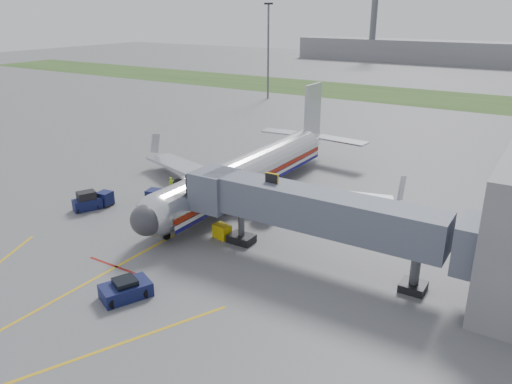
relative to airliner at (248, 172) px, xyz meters
The scene contains 16 objects.
ground 15.48m from the airliner, 90.01° to the right, with size 400.00×400.00×0.00m, color #565659.
grass_strip 74.80m from the airliner, 90.00° to the left, with size 300.00×25.00×0.01m, color #2D4C1E.
apron_markings 22.80m from the airliner, 90.01° to the right, with size 21.52×50.00×0.01m.
airliner is the anchor object (origin of this frame).
jet_bridge 16.54m from the airliner, 38.56° to the right, with size 25.30×4.00×6.90m.
light_mast_left 62.96m from the airliner, 118.72° to the left, with size 2.00×0.44×20.40m.
distant_terminal 155.08m from the airliner, 93.70° to the left, with size 120.00×14.00×8.00m, color slate.
control_tower 155.70m from the airliner, 104.96° to the left, with size 4.00×4.00×30.00m.
pushback_tug 22.41m from the airliner, 79.87° to the right, with size 3.30×3.96×1.42m.
baggage_tug 16.92m from the airliner, 133.31° to the right, with size 2.44×3.09×1.92m.
baggage_cart_a 15.22m from the airliner, 135.72° to the right, with size 1.51×1.51×1.51m.
baggage_cart_b 10.25m from the airliner, 131.32° to the right, with size 1.81×1.81×1.63m.
baggage_cart_c 4.92m from the airliner, 157.34° to the right, with size 1.71×1.71×1.50m.
belt_loader 8.99m from the airliner, 125.95° to the right, with size 1.78×4.23×2.01m.
ground_power_cart 11.31m from the airliner, 68.95° to the right, with size 1.73×1.33×1.23m.
ramp_worker 8.71m from the airliner, 153.31° to the right, with size 0.64×0.42×1.75m, color #9ED919.
Camera 1 is at (28.07, -27.88, 19.36)m, focal length 35.00 mm.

